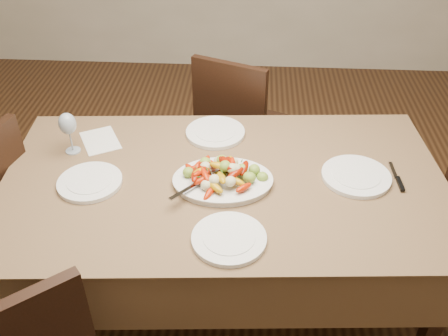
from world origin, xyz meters
TOP-DOWN VIEW (x-y plane):
  - dining_table at (0.03, 0.28)m, footprint 1.91×1.17m
  - chair_far at (0.09, 1.17)m, footprint 0.55×0.55m
  - serving_platter at (0.03, 0.25)m, footprint 0.42×0.32m
  - roasted_vegetables at (0.03, 0.25)m, footprint 0.34×0.24m
  - serving_spoon at (-0.03, 0.21)m, footprint 0.26×0.21m
  - plate_left at (-0.51, 0.22)m, footprint 0.26×0.26m
  - plate_right at (0.58, 0.33)m, footprint 0.28×0.28m
  - plate_far at (-0.03, 0.62)m, footprint 0.28×0.28m
  - plate_near at (0.07, -0.07)m, footprint 0.27×0.27m
  - wine_glass at (-0.65, 0.44)m, footprint 0.08×0.08m
  - menu_card at (-0.55, 0.54)m, footprint 0.23×0.26m
  - table_knife at (0.75, 0.33)m, footprint 0.02×0.20m

SIDE VIEW (x-z plane):
  - dining_table at x=0.03m, z-range 0.00..0.76m
  - chair_far at x=0.09m, z-range 0.00..0.95m
  - menu_card at x=-0.55m, z-range 0.76..0.76m
  - table_knife at x=0.75m, z-range 0.76..0.77m
  - plate_left at x=-0.51m, z-range 0.76..0.78m
  - plate_right at x=0.58m, z-range 0.76..0.78m
  - plate_far at x=-0.03m, z-range 0.76..0.78m
  - plate_near at x=0.07m, z-range 0.76..0.78m
  - serving_platter at x=0.03m, z-range 0.76..0.78m
  - serving_spoon at x=-0.03m, z-range 0.79..0.82m
  - roasted_vegetables at x=0.03m, z-range 0.78..0.87m
  - wine_glass at x=-0.65m, z-range 0.76..0.96m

